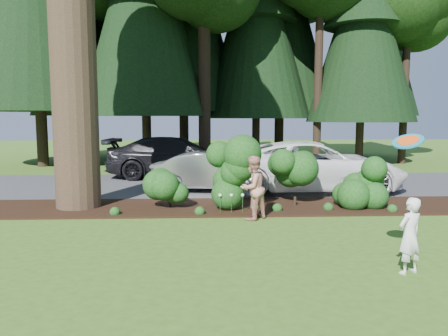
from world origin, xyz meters
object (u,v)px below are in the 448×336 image
(car_white_suv, at_px, (312,166))
(adult, at_px, (252,188))
(child, at_px, (410,236))
(frisbee, at_px, (408,141))
(car_silver_wagon, at_px, (212,172))
(car_dark_suv, at_px, (177,157))

(car_white_suv, distance_m, adult, 4.71)
(child, height_order, frisbee, frisbee)
(adult, relative_size, frisbee, 3.23)
(car_white_suv, distance_m, child, 7.93)
(car_silver_wagon, bearing_deg, child, -152.05)
(car_silver_wagon, xyz_separation_m, child, (3.12, -8.12, -0.06))
(car_silver_wagon, bearing_deg, car_white_suv, -86.33)
(frisbee, bearing_deg, car_silver_wagon, 109.56)
(car_white_suv, height_order, child, car_white_suv)
(car_silver_wagon, bearing_deg, frisbee, -153.54)
(adult, bearing_deg, car_silver_wagon, -118.58)
(car_dark_suv, bearing_deg, frisbee, -156.89)
(car_silver_wagon, xyz_separation_m, car_white_suv, (3.46, -0.20, 0.19))
(adult, distance_m, frisbee, 4.77)
(child, bearing_deg, car_white_suv, -117.17)
(car_silver_wagon, bearing_deg, adult, -160.33)
(car_white_suv, bearing_deg, adult, 148.44)
(car_silver_wagon, xyz_separation_m, adult, (0.95, -4.18, 0.11))
(car_dark_suv, relative_size, adult, 3.62)
(frisbee, bearing_deg, child, 41.08)
(child, bearing_deg, car_silver_wagon, -93.66)
(car_dark_suv, relative_size, frisbee, 11.70)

